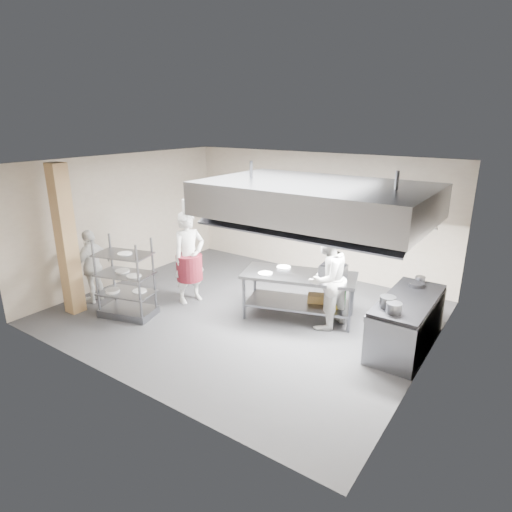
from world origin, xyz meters
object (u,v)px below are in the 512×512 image
Objects in this scene: cooking_range at (406,324)px; chef_line at (327,279)px; griddle at (333,271)px; island at (299,296)px; pass_rack at (125,278)px; stockpot at (388,302)px; chef_plating at (93,266)px; chef_head at (189,258)px.

cooking_range is 1.58m from chef_line.
chef_line reaches higher than griddle.
chef_line reaches higher than island.
chef_line is (0.60, -0.06, 0.51)m from island.
stockpot is at bearing 0.22° from pass_rack.
island is 0.79m from chef_line.
griddle is at bearing 105.59° from chef_plating.
chef_line reaches higher than chef_plating.
chef_head is 3.02m from griddle.
pass_rack reaches higher than chef_plating.
chef_plating is 6.23× the size of stockpot.
chef_plating is 5.02m from griddle.
pass_rack is 3.37× the size of griddle.
chef_plating reaches higher than cooking_range.
stockpot is (1.28, -0.44, 0.02)m from chef_line.
pass_rack is 3.90m from chef_line.
island is 3.42m from pass_rack.
stockpot is (-0.20, -0.55, 0.57)m from cooking_range.
chef_plating is at bearing -174.07° from island.
chef_head is (-2.30, -0.62, 0.52)m from island.
griddle reaches higher than cooking_range.
pass_rack is at bearing -158.79° from cooking_range.
island is 1.38× the size of chef_plating.
island is at bearing -166.00° from griddle.
chef_head is 1.24× the size of chef_plating.
chef_plating is (-4.60, -1.72, -0.17)m from chef_line.
pass_rack is 1.37m from chef_head.
pass_rack is 4.03m from griddle.
chef_head is at bearing -178.41° from stockpot.
cooking_range is at bearing 98.86° from chef_plating.
chef_line is (2.90, 0.56, -0.01)m from chef_head.
chef_head is at bearing 50.50° from pass_rack.
cooking_range is (4.93, 1.91, -0.37)m from pass_rack.
chef_head reaches higher than griddle.
pass_rack is 1.15m from chef_plating.
griddle reaches higher than island.
chef_head reaches higher than pass_rack.
chef_plating is at bearing -59.81° from chef_line.
pass_rack is at bearing -154.91° from griddle.
cooking_range is 1.26× the size of chef_plating.
chef_plating is at bearing -163.24° from cooking_range.
chef_line is at bearing -96.11° from griddle.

